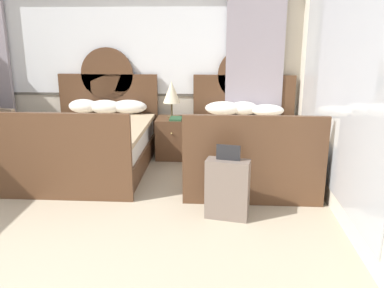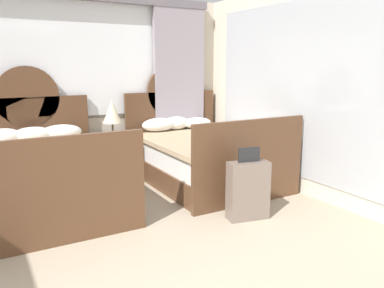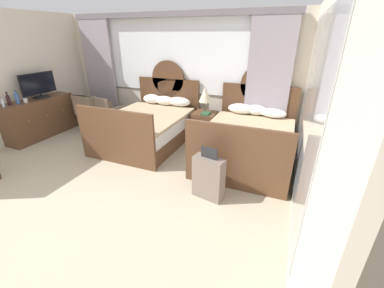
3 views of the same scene
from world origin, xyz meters
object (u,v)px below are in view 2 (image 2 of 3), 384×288
object	(u,v)px
table_lamp_on_nightstand	(112,112)
book_on_nightstand	(121,139)
bed_near_window	(45,177)
suitcase_on_floor	(248,190)
bed_near_mirror	(202,156)
nightstand_between_beds	(116,160)

from	to	relation	value
table_lamp_on_nightstand	book_on_nightstand	xyz separation A→B (m)	(0.08, -0.14, -0.37)
bed_near_window	book_on_nightstand	size ratio (longest dim) A/B	8.35
suitcase_on_floor	book_on_nightstand	bearing A→B (deg)	110.48
bed_near_mirror	nightstand_between_beds	world-z (taller)	bed_near_mirror
bed_near_window	table_lamp_on_nightstand	bearing A→B (deg)	31.81
bed_near_window	nightstand_between_beds	bearing A→B (deg)	29.70
bed_near_mirror	suitcase_on_floor	size ratio (longest dim) A/B	2.69
table_lamp_on_nightstand	suitcase_on_floor	size ratio (longest dim) A/B	0.69
book_on_nightstand	suitcase_on_floor	size ratio (longest dim) A/B	0.32
bed_near_mirror	bed_near_window	bearing A→B (deg)	179.98
book_on_nightstand	bed_near_mirror	bearing A→B (deg)	-26.65
nightstand_between_beds	book_on_nightstand	distance (m)	0.35
nightstand_between_beds	suitcase_on_floor	size ratio (longest dim) A/B	0.77
bed_near_window	bed_near_mirror	bearing A→B (deg)	-0.02
table_lamp_on_nightstand	suitcase_on_floor	xyz separation A→B (m)	(0.82, -2.13, -0.68)
book_on_nightstand	bed_near_window	bearing A→B (deg)	-155.51
bed_near_mirror	nightstand_between_beds	xyz separation A→B (m)	(-1.09, 0.62, -0.07)
nightstand_between_beds	bed_near_window	bearing A→B (deg)	-150.30
table_lamp_on_nightstand	bed_near_mirror	bearing A→B (deg)	-30.75
suitcase_on_floor	bed_near_mirror	bearing A→B (deg)	78.54
nightstand_between_beds	suitcase_on_floor	xyz separation A→B (m)	(0.79, -2.09, 0.02)
bed_near_window	bed_near_mirror	distance (m)	2.18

